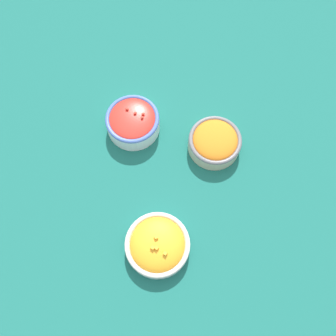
% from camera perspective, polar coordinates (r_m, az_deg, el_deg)
% --- Properties ---
extents(ground_plane, '(3.00, 3.00, 0.00)m').
position_cam_1_polar(ground_plane, '(1.03, 0.00, -0.58)').
color(ground_plane, '#196056').
extents(bowl_cherry_tomatoes, '(0.15, 0.15, 0.07)m').
position_cam_1_polar(bowl_cherry_tomatoes, '(1.05, -5.39, 7.07)').
color(bowl_cherry_tomatoes, white).
rests_on(bowl_cherry_tomatoes, ground_plane).
extents(bowl_carrots, '(0.15, 0.15, 0.06)m').
position_cam_1_polar(bowl_carrots, '(1.04, 7.14, 3.99)').
color(bowl_carrots, beige).
rests_on(bowl_carrots, ground_plane).
extents(bowl_squash, '(0.16, 0.16, 0.07)m').
position_cam_1_polar(bowl_squash, '(0.95, -1.61, -11.62)').
color(bowl_squash, '#B2C1CC').
rests_on(bowl_squash, ground_plane).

